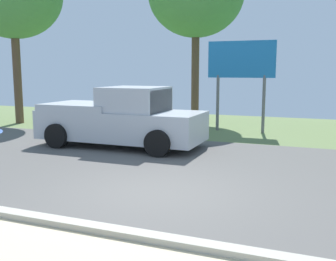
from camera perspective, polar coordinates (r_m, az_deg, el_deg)
name	(u,v)px	position (r m, az deg, el deg)	size (l,w,h in m)	color
ground_plane	(197,163)	(10.53, 4.24, -4.72)	(40.00, 22.00, 0.20)	#565451
pickup_truck	(122,119)	(12.54, -6.71, 1.67)	(5.20, 2.28, 1.88)	#ADB2BA
roadside_billboard	(241,66)	(15.66, 10.50, 9.13)	(2.60, 0.12, 3.50)	slate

